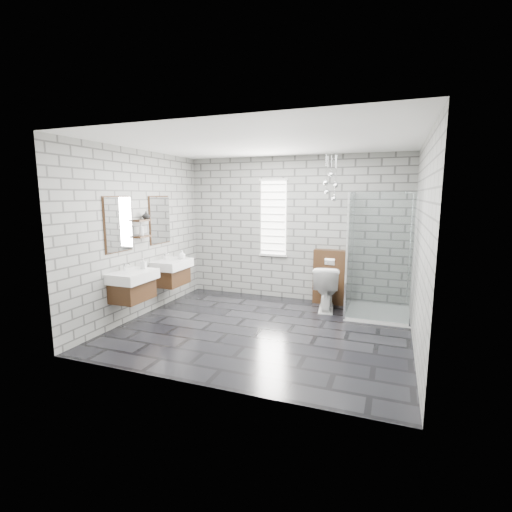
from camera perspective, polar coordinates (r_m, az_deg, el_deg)
The scene contains 20 objects.
floor at distance 5.66m, azimuth 0.89°, elevation -11.24°, with size 4.20×3.60×0.02m, color black.
ceiling at distance 5.35m, azimuth 0.96°, elevation 17.18°, with size 4.20×3.60×0.02m, color white.
wall_back at distance 7.06m, azimuth 5.85°, elevation 4.17°, with size 4.20×0.02×2.70m, color gray.
wall_front at distance 3.70m, azimuth -8.49°, elevation -0.57°, with size 4.20×0.02×2.70m, color gray.
wall_left at distance 6.36m, azimuth -17.34°, elevation 3.23°, with size 0.02×3.60×2.70m, color gray.
wall_right at distance 5.05m, azimuth 24.13°, elevation 1.35°, with size 0.02×3.60×2.70m, color gray.
vanity_left at distance 5.91m, azimuth -18.68°, elevation -3.12°, with size 0.47×0.70×1.57m.
vanity_right at distance 6.74m, azimuth -13.07°, elevation -1.37°, with size 0.47×0.70×1.57m.
shelf_lower at distance 6.27m, azimuth -17.02°, elevation 2.89°, with size 0.14×0.30×0.03m, color #402613.
shelf_upper at distance 6.25m, azimuth -17.14°, elevation 5.26°, with size 0.14×0.30×0.03m, color #402613.
window at distance 7.13m, azimuth 2.69°, elevation 5.87°, with size 0.56×0.05×1.48m.
cistern_panel at distance 6.94m, azimuth 11.33°, elevation -3.16°, with size 0.60×0.20×1.00m, color #402613.
flush_plate at distance 6.78m, azimuth 11.26°, elevation -0.87°, with size 0.18×0.01×0.12m, color silver.
shower_enclosure at distance 6.36m, azimuth 17.49°, elevation -4.53°, with size 1.00×1.00×2.03m.
pendant_cluster at distance 6.45m, azimuth 11.43°, elevation 10.48°, with size 0.24×0.26×0.82m.
toilet at distance 6.59m, azimuth 10.75°, elevation -4.79°, with size 0.44×0.76×0.78m, color white.
soap_bottle_a at distance 6.01m, azimuth -16.93°, elevation -1.10°, with size 0.08×0.08×0.17m, color #B2B2B2.
soap_bottle_b at distance 6.77m, azimuth -11.34°, elevation 0.23°, with size 0.13×0.13×0.16m, color #B2B2B2.
soap_bottle_c at distance 6.23m, azimuth -17.21°, elevation 3.88°, with size 0.07×0.08×0.19m, color #B2B2B2.
vase at distance 6.32m, azimuth -16.55°, elevation 6.04°, with size 0.12×0.12×0.13m, color #B2B2B2.
Camera 1 is at (1.77, -5.00, 1.98)m, focal length 26.00 mm.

